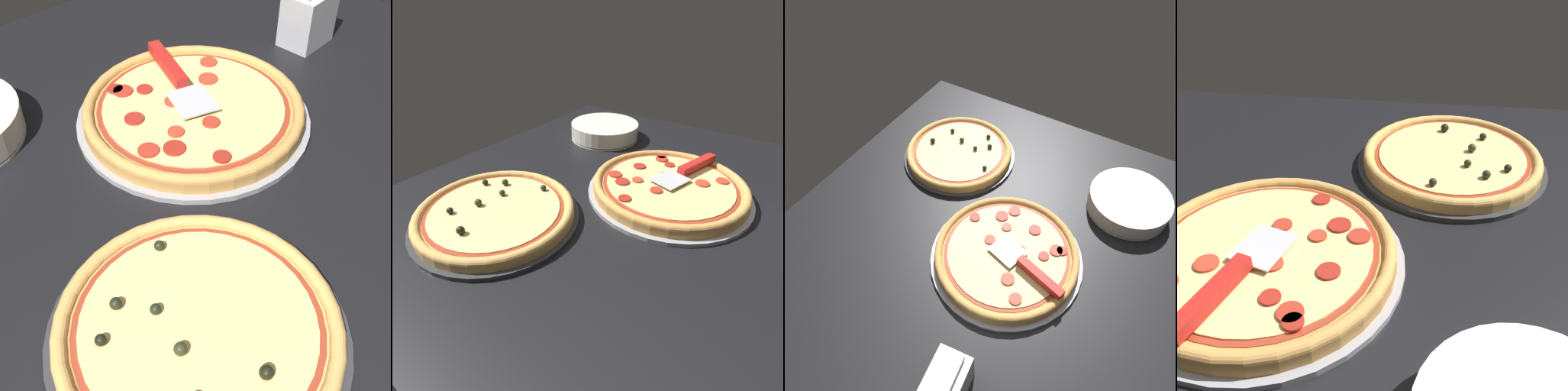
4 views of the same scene
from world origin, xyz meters
TOP-DOWN VIEW (x-y plane):
  - ground_plane at (0.00, 0.00)cm, footprint 124.59×117.13cm
  - pizza_pan_front at (-0.03, -5.67)cm, footprint 40.81×40.81cm
  - pizza_front at (0.00, -5.68)cm, footprint 38.36×38.36cm
  - pizza_pan_back at (27.32, 26.82)cm, footprint 37.17×37.17cm
  - pizza_back at (27.34, 26.82)cm, footprint 34.94×34.94cm
  - serving_spatula at (-2.52, -14.61)cm, footprint 10.63×22.58cm

SIDE VIEW (x-z plane):
  - ground_plane at x=0.00cm, z-range -3.60..0.00cm
  - pizza_pan_front at x=-0.03cm, z-range 0.00..1.00cm
  - pizza_pan_back at x=27.32cm, z-range 0.00..1.00cm
  - pizza_back at x=27.34cm, z-range 0.47..4.24cm
  - pizza_front at x=0.00cm, z-range 1.06..4.13cm
  - serving_spatula at x=-2.52cm, z-range 3.91..5.91cm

